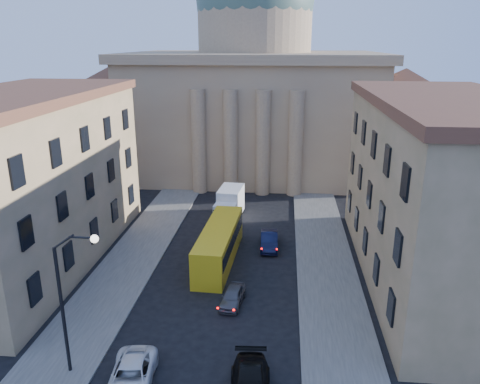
% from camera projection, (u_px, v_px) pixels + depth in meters
% --- Properties ---
extents(sidewalk_left, '(5.00, 60.00, 0.15)m').
position_uv_depth(sidewalk_left, '(114.00, 286.00, 37.00)').
color(sidewalk_left, '#514F4A').
rests_on(sidewalk_left, ground).
extents(sidewalk_right, '(5.00, 60.00, 0.15)m').
position_uv_depth(sidewalk_right, '(331.00, 296.00, 35.46)').
color(sidewalk_right, '#514F4A').
rests_on(sidewalk_right, ground).
extents(church, '(68.02, 28.76, 36.60)m').
position_uv_depth(church, '(254.00, 89.00, 68.08)').
color(church, '#917559').
rests_on(church, ground).
extents(building_left, '(11.60, 26.60, 14.70)m').
position_uv_depth(building_left, '(25.00, 180.00, 39.30)').
color(building_left, tan).
rests_on(building_left, ground).
extents(building_right, '(11.60, 26.60, 14.70)m').
position_uv_depth(building_right, '(443.00, 191.00, 36.21)').
color(building_right, tan).
rests_on(building_right, ground).
extents(street_lamp, '(2.62, 0.44, 8.83)m').
position_uv_depth(street_lamp, '(69.00, 293.00, 25.79)').
color(street_lamp, black).
rests_on(street_lamp, ground).
extents(car_left_mid, '(2.94, 5.41, 1.44)m').
position_uv_depth(car_left_mid, '(131.00, 377.00, 25.98)').
color(car_left_mid, white).
rests_on(car_left_mid, ground).
extents(car_right_far, '(1.87, 3.80, 1.25)m').
position_uv_depth(car_right_far, '(233.00, 296.00, 34.40)').
color(car_right_far, '#4E4E54').
rests_on(car_right_far, ground).
extents(car_right_distant, '(1.70, 4.50, 1.47)m').
position_uv_depth(car_right_distant, '(269.00, 240.00, 43.76)').
color(car_right_distant, black).
rests_on(car_right_distant, ground).
extents(city_bus, '(3.11, 11.28, 3.15)m').
position_uv_depth(city_bus, '(219.00, 243.00, 40.85)').
color(city_bus, gold).
rests_on(city_bus, ground).
extents(box_truck, '(2.80, 6.05, 3.23)m').
position_uv_depth(box_truck, '(229.00, 205.00, 50.77)').
color(box_truck, white).
rests_on(box_truck, ground).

